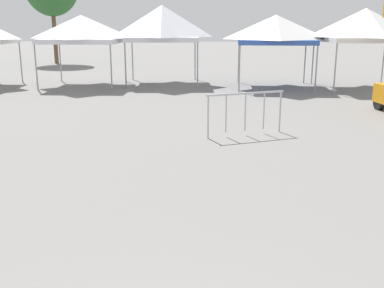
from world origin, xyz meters
TOP-DOWN VIEW (x-y plane):
  - canopy_tent_behind_center at (-5.40, 18.68)m, footprint 3.29×3.29m
  - canopy_tent_center at (-1.97, 19.54)m, footprint 3.45×3.45m
  - canopy_tent_right_of_center at (3.00, 18.51)m, footprint 3.35×3.35m
  - canopy_tent_behind_right at (6.64, 18.29)m, footprint 3.61×3.61m
  - crowd_barrier_mid_lot at (1.14, 9.55)m, footprint 1.95×0.88m

SIDE VIEW (x-z plane):
  - crowd_barrier_mid_lot at x=1.14m, z-range 0.22..1.29m
  - canopy_tent_right_of_center at x=3.00m, z-range 0.93..3.99m
  - canopy_tent_behind_center at x=-5.40m, z-range 0.94..4.00m
  - canopy_tent_behind_right at x=6.64m, z-range 0.98..4.30m
  - canopy_tent_center at x=-1.97m, z-range 0.96..4.47m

